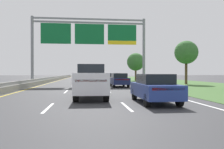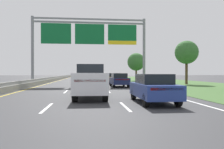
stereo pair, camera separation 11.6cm
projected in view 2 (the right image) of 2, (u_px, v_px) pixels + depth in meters
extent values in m
plane|color=#333335|center=(88.00, 83.00, 35.08)|extent=(220.00, 220.00, 0.00)
cube|color=white|center=(47.00, 108.00, 10.53)|extent=(0.14, 3.00, 0.01)
cube|color=white|center=(66.00, 92.00, 19.47)|extent=(0.14, 3.00, 0.01)
cube|color=white|center=(73.00, 86.00, 28.42)|extent=(0.14, 3.00, 0.01)
cube|color=white|center=(76.00, 83.00, 37.37)|extent=(0.14, 3.00, 0.01)
cube|color=white|center=(79.00, 81.00, 46.32)|extent=(0.14, 3.00, 0.01)
cube|color=white|center=(80.00, 79.00, 55.27)|extent=(0.14, 3.00, 0.01)
cube|color=white|center=(81.00, 78.00, 64.22)|extent=(0.14, 3.00, 0.01)
cube|color=white|center=(82.00, 78.00, 73.17)|extent=(0.14, 3.00, 0.01)
cube|color=white|center=(83.00, 77.00, 82.11)|extent=(0.14, 3.00, 0.01)
cube|color=white|center=(125.00, 106.00, 10.92)|extent=(0.14, 3.00, 0.01)
cube|color=white|center=(108.00, 91.00, 19.87)|extent=(0.14, 3.00, 0.01)
cube|color=white|center=(102.00, 85.00, 28.82)|extent=(0.14, 3.00, 0.01)
cube|color=white|center=(99.00, 82.00, 37.77)|extent=(0.14, 3.00, 0.01)
cube|color=white|center=(97.00, 81.00, 46.71)|extent=(0.14, 3.00, 0.01)
cube|color=white|center=(95.00, 79.00, 55.66)|extent=(0.14, 3.00, 0.01)
cube|color=white|center=(94.00, 78.00, 64.61)|extent=(0.14, 3.00, 0.01)
cube|color=white|center=(93.00, 78.00, 73.56)|extent=(0.14, 3.00, 0.01)
cube|color=white|center=(93.00, 77.00, 82.51)|extent=(0.14, 3.00, 0.01)
cube|color=white|center=(125.00, 83.00, 35.71)|extent=(0.16, 106.00, 0.01)
cube|color=gold|center=(49.00, 83.00, 34.45)|extent=(0.16, 106.00, 0.01)
cube|color=#3D602D|center=(174.00, 83.00, 36.57)|extent=(14.00, 110.00, 0.02)
cube|color=gray|center=(44.00, 82.00, 34.38)|extent=(0.60, 110.00, 0.55)
cube|color=gray|center=(44.00, 79.00, 34.37)|extent=(0.25, 110.00, 0.30)
cylinder|color=gray|center=(32.00, 51.00, 29.03)|extent=(0.36, 0.36, 8.94)
cylinder|color=gray|center=(144.00, 52.00, 30.60)|extent=(0.36, 0.36, 8.94)
cube|color=gray|center=(90.00, 19.00, 29.78)|extent=(14.70, 0.24, 0.20)
cube|color=gray|center=(90.00, 23.00, 29.79)|extent=(14.70, 0.24, 0.20)
cube|color=#0C602D|center=(56.00, 33.00, 29.16)|extent=(3.83, 0.12, 2.65)
cube|color=#0C602D|center=(90.00, 34.00, 29.62)|extent=(3.83, 0.12, 2.65)
cube|color=#0C602D|center=(122.00, 33.00, 30.08)|extent=(3.83, 0.12, 2.15)
cube|color=yellow|center=(122.00, 43.00, 30.09)|extent=(3.83, 0.12, 0.50)
cube|color=silver|center=(90.00, 84.00, 14.50)|extent=(2.09, 5.43, 1.00)
cube|color=black|center=(90.00, 70.00, 15.34)|extent=(1.75, 1.93, 0.78)
cube|color=#B21414|center=(90.00, 81.00, 11.85)|extent=(1.68, 0.11, 0.12)
cube|color=silver|center=(90.00, 75.00, 12.78)|extent=(2.03, 1.98, 0.20)
cylinder|color=black|center=(79.00, 90.00, 16.26)|extent=(0.31, 0.84, 0.84)
cylinder|color=black|center=(102.00, 89.00, 16.41)|extent=(0.31, 0.84, 0.84)
cylinder|color=black|center=(75.00, 95.00, 12.60)|extent=(0.31, 0.84, 0.84)
cylinder|color=black|center=(105.00, 94.00, 12.76)|extent=(0.31, 0.84, 0.84)
cube|color=#B2B5BA|center=(87.00, 79.00, 34.57)|extent=(1.93, 4.45, 0.72)
cube|color=black|center=(87.00, 75.00, 34.51)|extent=(1.62, 2.34, 0.52)
cube|color=#B21414|center=(87.00, 78.00, 32.41)|extent=(1.53, 0.12, 0.12)
cylinder|color=black|center=(82.00, 81.00, 36.00)|extent=(0.24, 0.67, 0.66)
cylinder|color=black|center=(92.00, 81.00, 36.13)|extent=(0.24, 0.67, 0.66)
cylinder|color=black|center=(81.00, 82.00, 33.02)|extent=(0.24, 0.67, 0.66)
cylinder|color=black|center=(92.00, 82.00, 33.14)|extent=(0.24, 0.67, 0.66)
cube|color=#A38438|center=(114.00, 79.00, 33.16)|extent=(1.85, 4.41, 0.72)
cube|color=black|center=(114.00, 75.00, 33.10)|extent=(1.58, 2.31, 0.52)
cube|color=#B21414|center=(116.00, 78.00, 31.01)|extent=(1.53, 0.09, 0.12)
cylinder|color=black|center=(108.00, 81.00, 34.55)|extent=(0.22, 0.66, 0.66)
cylinder|color=black|center=(118.00, 81.00, 34.74)|extent=(0.22, 0.66, 0.66)
cylinder|color=black|center=(110.00, 82.00, 31.58)|extent=(0.22, 0.66, 0.66)
cylinder|color=black|center=(121.00, 82.00, 31.76)|extent=(0.22, 0.66, 0.66)
cube|color=#161E47|center=(119.00, 81.00, 26.10)|extent=(1.86, 4.42, 0.72)
cube|color=black|center=(119.00, 76.00, 26.05)|extent=(1.59, 2.32, 0.52)
cube|color=#B21414|center=(122.00, 80.00, 23.96)|extent=(1.53, 0.10, 0.12)
cylinder|color=black|center=(111.00, 83.00, 27.50)|extent=(0.23, 0.66, 0.66)
cylinder|color=black|center=(124.00, 83.00, 27.68)|extent=(0.23, 0.66, 0.66)
cylinder|color=black|center=(114.00, 85.00, 24.53)|extent=(0.23, 0.66, 0.66)
cylinder|color=black|center=(128.00, 85.00, 24.71)|extent=(0.23, 0.66, 0.66)
cube|color=navy|center=(153.00, 90.00, 12.28)|extent=(1.85, 4.41, 0.72)
cube|color=black|center=(154.00, 79.00, 12.22)|extent=(1.58, 2.31, 0.52)
cube|color=#B21414|center=(167.00, 89.00, 10.13)|extent=(1.53, 0.09, 0.12)
cylinder|color=black|center=(134.00, 94.00, 13.69)|extent=(0.22, 0.66, 0.66)
cylinder|color=black|center=(159.00, 94.00, 13.85)|extent=(0.22, 0.66, 0.66)
cylinder|color=black|center=(146.00, 100.00, 10.71)|extent=(0.22, 0.66, 0.66)
cylinder|color=black|center=(178.00, 100.00, 10.87)|extent=(0.22, 0.66, 0.66)
cylinder|color=#4C3823|center=(186.00, 73.00, 31.69)|extent=(0.36, 0.36, 3.20)
sphere|color=#33662D|center=(187.00, 52.00, 31.67)|extent=(3.27, 3.27, 3.27)
cylinder|color=#4C3823|center=(136.00, 75.00, 45.15)|extent=(0.36, 0.36, 2.39)
sphere|color=#33662D|center=(136.00, 62.00, 45.13)|extent=(3.54, 3.54, 3.54)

